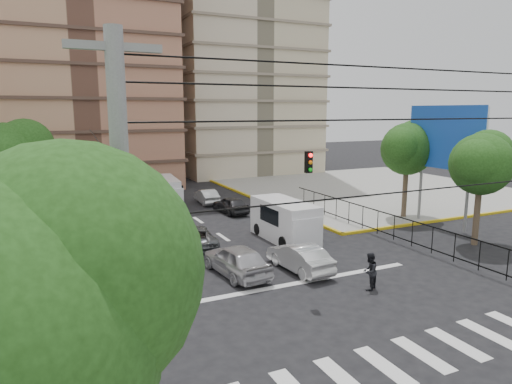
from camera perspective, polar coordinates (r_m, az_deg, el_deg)
ground at (r=20.63m, az=6.25°, el=-12.48°), size 160.00×160.00×0.00m
sidewalk_ne at (r=47.69m, az=14.18°, el=0.40°), size 26.00×26.00×0.15m
crosswalk_stripes at (r=16.36m, az=17.98°, el=-19.32°), size 12.00×2.40×0.01m
stop_line at (r=21.58m, az=4.55°, el=-11.39°), size 13.00×0.40×0.01m
park_fence at (r=29.22m, az=16.79°, el=-6.00°), size 0.10×22.50×1.66m
billboard at (r=33.12m, az=22.63°, el=6.07°), size 0.36×6.20×8.10m
tree_park_a at (r=29.59m, az=26.43°, el=3.46°), size 4.41×3.60×6.83m
tree_park_c at (r=34.99m, az=18.49°, el=5.42°), size 4.65×3.80×7.25m
tree_tudor at (r=32.33m, az=-28.58°, el=4.14°), size 5.39×4.40×7.43m
traffic_light_nw at (r=24.54m, az=-19.53°, el=-1.73°), size 0.28×0.22×4.40m
traffic_light_hanging at (r=17.47m, az=10.12°, el=3.36°), size 18.00×9.12×0.92m
utility_pole_sw at (r=7.89m, az=-15.72°, el=-13.86°), size 1.40×0.28×9.00m
van_right_lane at (r=28.04m, az=3.87°, el=-3.76°), size 2.26×5.43×2.43m
van_left_lane at (r=38.52m, az=-11.38°, el=-0.13°), size 2.57×5.48×2.39m
car_silver_front_left at (r=22.42m, az=-2.44°, el=-8.45°), size 2.27×4.68×1.54m
car_white_front_right at (r=23.10m, az=5.47°, el=-8.13°), size 1.72×4.25×1.37m
car_grey_mid_left at (r=26.90m, az=-7.87°, el=-5.58°), size 2.76×5.02×1.33m
car_silver_rear_left at (r=33.36m, az=-12.55°, el=-2.66°), size 2.54×4.72×1.30m
car_darkgrey_mid_right at (r=35.58m, az=-3.21°, el=-1.61°), size 1.97×4.04×1.33m
car_white_rear_right at (r=39.43m, az=-6.21°, el=-0.54°), size 1.51×3.86×1.25m
pedestrian_crosswalk at (r=21.22m, az=14.03°, el=-9.60°), size 1.05×0.99×1.71m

